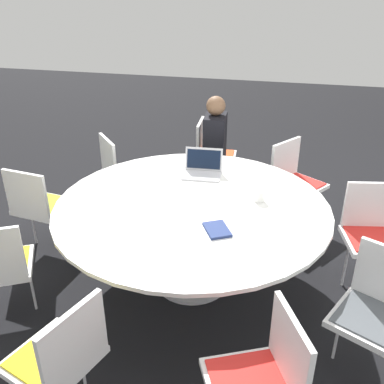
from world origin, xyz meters
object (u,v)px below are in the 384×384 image
Objects in this scene: chair_1 at (121,168)px; chair_7 at (372,229)px; person_0 at (216,142)px; laptop at (203,169)px; chair_4 at (60,354)px; chair_8 at (294,177)px; chair_0 at (211,151)px; chair_2 at (39,203)px; spiral_notebook at (217,230)px; chair_6 at (378,306)px; chair_5 at (263,376)px; coffee_cup at (259,196)px.

chair_7 is at bearing 32.32° from chair_1.
person_0 is 3.47× the size of laptop.
chair_8 is (-2.59, 1.13, 0.00)m from chair_4.
chair_0 and chair_2 have the same top height.
person_0 is at bearing 75.08° from chair_1.
chair_7 is 1.00× the size of chair_8.
chair_0 is 3.32× the size of spiral_notebook.
chair_6 is (0.70, 2.72, 0.00)m from chair_2.
chair_2 is at bearing -105.26° from spiral_notebook.
chair_5 is 9.78× the size of coffee_cup.
chair_5 and chair_7 have the same top height.
chair_8 is 1.65m from spiral_notebook.
chair_0 is 9.78× the size of coffee_cup.
chair_2 is 9.78× the size of coffee_cup.
coffee_cup is at bearing 155.47° from spiral_notebook.
chair_7 is (-1.73, 1.76, 0.00)m from chair_4.
chair_1 is 1.87m from spiral_notebook.
chair_0 is 2.46× the size of laptop.
chair_1 is 1.74m from coffee_cup.
chair_4 is at bearing 52.13° from chair_6.
coffee_cup is at bearing 9.03° from chair_2.
person_0 is at bearing -29.07° from chair_6.
chair_0 is 2.09m from chair_7.
person_0 is at bearing 89.08° from laptop.
chair_8 is at bearing -46.11° from chair_6.
chair_6 is 3.32× the size of spiral_notebook.
chair_4 and chair_7 have the same top height.
chair_1 is 1.10m from laptop.
laptop is 1.35× the size of spiral_notebook.
chair_1 is 2.48m from chair_7.
chair_2 is at bearing 53.03° from chair_4.
chair_0 is 1.00× the size of chair_4.
laptop is at bearing -161.59° from spiral_notebook.
chair_4 is at bearing -27.46° from chair_1.
spiral_notebook is (-1.04, 0.64, 0.24)m from chair_4.
chair_8 is at bearing -65.30° from chair_7.
chair_6 is at bearing 29.83° from person_0.
chair_2 is 2.51m from chair_5.
laptop is at bearing 8.20° from chair_4.
chair_6 and chair_8 have the same top height.
person_0 reaches higher than chair_6.
chair_1 is 3.32× the size of spiral_notebook.
chair_0 is 2.02m from chair_2.
laptop is at bearing -3.97° from chair_5.
laptop is at bearing -19.84° from chair_7.
person_0 is (-0.47, 0.91, 0.20)m from chair_1.
person_0 is (0.23, 0.10, 0.20)m from chair_0.
chair_0 is at bearing -161.02° from person_0.
person_0 reaches higher than chair_2.
laptop is (-0.44, 1.38, 0.29)m from chair_2.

